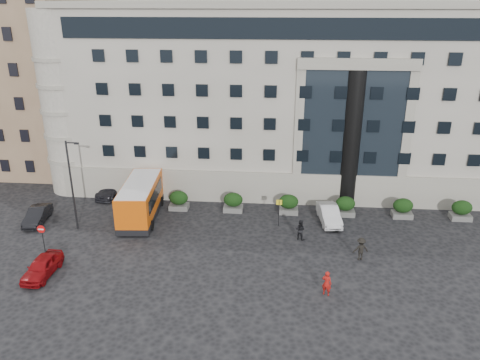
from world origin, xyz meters
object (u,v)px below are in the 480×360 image
object	(u,v)px
minibus	(141,199)
parked_car_a	(42,267)
hedge_f	(461,210)
hedge_b	(233,202)
parked_car_c	(112,189)
parked_car_d	(123,175)
hedge_d	(345,206)
parked_car_b	(37,215)
white_taxi	(329,214)
hedge_a	(179,200)
street_lamp	(72,182)
pedestrian_b	(300,230)
hedge_c	(289,204)
pedestrian_a	(327,283)
hedge_e	(403,208)
no_entry_sign	(42,233)
red_truck	(110,156)
bus_stop_sign	(279,208)
pedestrian_c	(361,249)

from	to	relation	value
minibus	parked_car_a	distance (m)	11.06
hedge_f	hedge_b	bearing A→B (deg)	180.00
parked_car_c	parked_car_d	distance (m)	4.01
hedge_d	parked_car_a	xyz separation A→B (m)	(-23.10, -12.11, -0.23)
parked_car_b	white_taxi	size ratio (longest dim) A/B	0.91
hedge_a	street_lamp	xyz separation A→B (m)	(-7.94, -4.80, 3.44)
parked_car_b	white_taxi	xyz separation A→B (m)	(26.04, 2.30, 0.07)
hedge_d	white_taxi	size ratio (longest dim) A/B	0.40
white_taxi	pedestrian_b	bearing A→B (deg)	-134.29
hedge_d	hedge_c	bearing A→B (deg)	180.00
parked_car_a	pedestrian_a	xyz separation A→B (m)	(20.31, -0.69, 0.21)
hedge_d	hedge_e	distance (m)	5.20
no_entry_sign	hedge_c	bearing A→B (deg)	24.49
hedge_f	white_taxi	distance (m)	12.10
pedestrian_a	no_entry_sign	bearing A→B (deg)	13.47
parked_car_d	hedge_f	bearing A→B (deg)	-1.46
red_truck	parked_car_c	size ratio (longest dim) A/B	1.16
bus_stop_sign	parked_car_a	distance (m)	19.41
parked_car_a	white_taxi	distance (m)	23.95
hedge_e	hedge_f	size ratio (longest dim) A/B	1.00
parked_car_a	parked_car_c	size ratio (longest dim) A/B	0.86
no_entry_sign	parked_car_a	size ratio (longest dim) A/B	0.56
hedge_d	parked_car_b	distance (m)	27.91
parked_car_b	hedge_a	bearing A→B (deg)	10.28
hedge_d	parked_car_b	size ratio (longest dim) A/B	0.44
bus_stop_sign	pedestrian_a	world-z (taller)	bus_stop_sign
red_truck	parked_car_b	xyz separation A→B (m)	(-1.60, -14.48, -0.84)
hedge_a	parked_car_c	size ratio (longest dim) A/B	0.38
hedge_b	hedge_c	world-z (taller)	same
street_lamp	bus_stop_sign	bearing A→B (deg)	6.54
street_lamp	pedestrian_b	distance (m)	19.55
white_taxi	pedestrian_c	size ratio (longest dim) A/B	2.47
hedge_d	minibus	bearing A→B (deg)	-173.74
no_entry_sign	pedestrian_a	bearing A→B (deg)	-10.29
hedge_f	no_entry_sign	world-z (taller)	no_entry_sign
pedestrian_c	parked_car_a	bearing A→B (deg)	-3.38
hedge_c	parked_car_a	bearing A→B (deg)	-145.93
hedge_c	parked_car_b	world-z (taller)	hedge_c
no_entry_sign	minibus	bearing A→B (deg)	48.75
bus_stop_sign	parked_car_b	size ratio (longest dim) A/B	0.61
no_entry_sign	minibus	distance (m)	9.04
hedge_d	bus_stop_sign	xyz separation A→B (m)	(-6.10, -2.80, 0.80)
pedestrian_b	bus_stop_sign	bearing A→B (deg)	-26.85
hedge_b	hedge_f	size ratio (longest dim) A/B	1.00
hedge_d	pedestrian_c	world-z (taller)	pedestrian_c
hedge_c	hedge_e	xyz separation A→B (m)	(10.40, 0.00, 0.00)
hedge_e	pedestrian_b	xyz separation A→B (m)	(-9.50, -5.06, -0.05)
hedge_a	hedge_e	distance (m)	20.80
hedge_c	street_lamp	xyz separation A→B (m)	(-18.34, -4.80, 3.44)
white_taxi	hedge_f	bearing A→B (deg)	0.80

